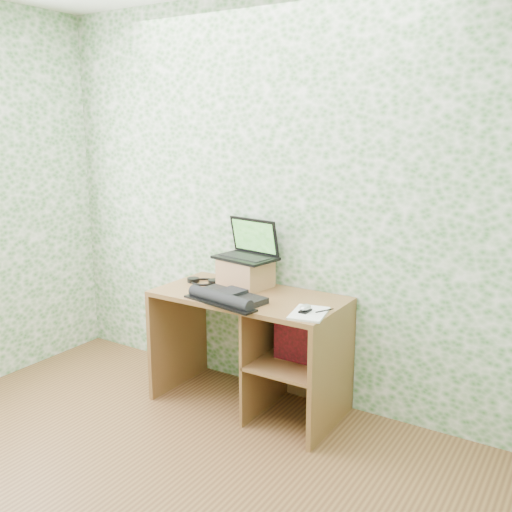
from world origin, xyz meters
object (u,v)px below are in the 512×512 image
Objects in this scene: riser at (245,273)px; desk at (262,336)px; keyboard at (226,297)px; notepad at (309,313)px; laptop at (249,249)px.

desk is at bearing -30.29° from riser.
desk is 3.95× the size of riser.
keyboard is 0.54m from notepad.
laptop is at bearing 139.64° from notepad.
keyboard is (0.08, -0.34, -0.07)m from riser.
desk is 0.57m from laptop.
keyboard is 2.01× the size of notepad.
laptop is 0.44m from keyboard.
riser reaches higher than notepad.
riser is 0.35m from keyboard.
laptop is at bearing 141.58° from desk.
riser reaches higher than desk.
laptop is (0.00, 0.04, 0.15)m from riser.
laptop reaches higher than keyboard.
laptop is 0.74m from notepad.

